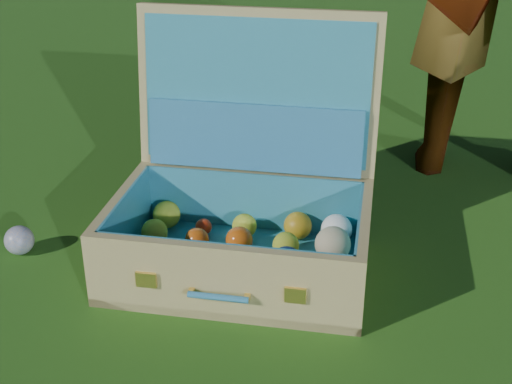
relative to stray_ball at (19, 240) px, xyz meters
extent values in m
plane|color=#215114|center=(0.37, 0.15, -0.03)|extent=(60.00, 60.00, 0.00)
sphere|color=#4367AF|center=(0.00, 0.00, 0.00)|extent=(0.07, 0.07, 0.07)
cube|color=tan|center=(0.49, 0.18, -0.02)|extent=(0.65, 0.54, 0.02)
cube|color=tan|center=(0.54, 0.02, 0.05)|extent=(0.53, 0.20, 0.17)
cube|color=tan|center=(0.43, 0.35, 0.05)|extent=(0.53, 0.20, 0.17)
cube|color=tan|center=(0.23, 0.09, 0.05)|extent=(0.13, 0.32, 0.17)
cube|color=tan|center=(0.74, 0.27, 0.05)|extent=(0.13, 0.32, 0.17)
cube|color=teal|center=(0.49, 0.18, -0.01)|extent=(0.60, 0.48, 0.01)
cube|color=teal|center=(0.54, 0.03, 0.06)|extent=(0.49, 0.18, 0.15)
cube|color=teal|center=(0.43, 0.34, 0.06)|extent=(0.49, 0.18, 0.15)
cube|color=teal|center=(0.24, 0.10, 0.06)|extent=(0.12, 0.31, 0.15)
cube|color=teal|center=(0.73, 0.27, 0.06)|extent=(0.12, 0.31, 0.15)
cube|color=tan|center=(0.41, 0.40, 0.32)|extent=(0.55, 0.26, 0.37)
cube|color=teal|center=(0.42, 0.38, 0.32)|extent=(0.50, 0.22, 0.33)
cube|color=teal|center=(0.42, 0.36, 0.22)|extent=(0.48, 0.20, 0.16)
cube|color=#F2C659|center=(0.41, -0.05, 0.05)|extent=(0.04, 0.02, 0.03)
cube|color=#F2C659|center=(0.69, 0.05, 0.05)|extent=(0.04, 0.02, 0.03)
cylinder|color=teal|center=(0.55, -0.01, 0.04)|extent=(0.12, 0.05, 0.01)
cube|color=#F2C659|center=(0.50, -0.02, 0.04)|extent=(0.02, 0.02, 0.01)
cube|color=#F2C659|center=(0.60, 0.02, 0.04)|extent=(0.02, 0.02, 0.01)
sphere|color=white|center=(0.32, 0.00, 0.03)|extent=(0.08, 0.08, 0.08)
sphere|color=red|center=(0.43, 0.04, 0.02)|extent=(0.05, 0.05, 0.05)
sphere|color=gold|center=(0.52, 0.08, 0.02)|extent=(0.06, 0.06, 0.06)
sphere|color=#C5911A|center=(0.62, 0.10, 0.02)|extent=(0.07, 0.07, 0.07)
sphere|color=white|center=(0.73, 0.13, 0.02)|extent=(0.05, 0.05, 0.05)
sphere|color=beige|center=(0.30, 0.07, 0.02)|extent=(0.06, 0.06, 0.06)
sphere|color=#0F1E4D|center=(0.39, 0.11, 0.02)|extent=(0.06, 0.06, 0.06)
sphere|color=gold|center=(0.49, 0.14, 0.02)|extent=(0.05, 0.05, 0.05)
sphere|color=#0F1E4D|center=(0.60, 0.18, 0.03)|extent=(0.07, 0.07, 0.07)
sphere|color=orange|center=(0.70, 0.21, 0.01)|extent=(0.05, 0.05, 0.05)
sphere|color=gold|center=(0.27, 0.16, 0.02)|extent=(0.06, 0.06, 0.06)
sphere|color=orange|center=(0.38, 0.18, 0.02)|extent=(0.06, 0.06, 0.06)
sphere|color=orange|center=(0.46, 0.22, 0.02)|extent=(0.06, 0.06, 0.06)
sphere|color=gold|center=(0.56, 0.25, 0.02)|extent=(0.06, 0.06, 0.06)
sphere|color=beige|center=(0.66, 0.29, 0.03)|extent=(0.08, 0.08, 0.08)
sphere|color=gold|center=(0.25, 0.24, 0.02)|extent=(0.07, 0.07, 0.07)
sphere|color=red|center=(0.35, 0.25, 0.01)|extent=(0.04, 0.04, 0.04)
sphere|color=gold|center=(0.44, 0.29, 0.02)|extent=(0.06, 0.06, 0.06)
sphere|color=#C5911A|center=(0.55, 0.34, 0.02)|extent=(0.07, 0.07, 0.07)
sphere|color=white|center=(0.64, 0.37, 0.03)|extent=(0.07, 0.07, 0.07)
camera|label=1|loc=(1.19, -0.97, 0.83)|focal=50.00mm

